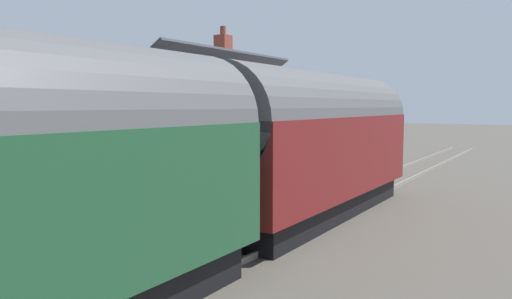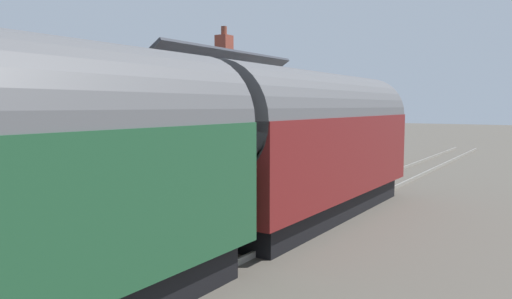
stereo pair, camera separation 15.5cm
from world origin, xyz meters
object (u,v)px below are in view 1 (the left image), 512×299
at_px(lamp_post_platform, 14,105).
at_px(planter_under_sign, 97,203).
at_px(station_sign_board, 67,165).
at_px(planter_bench_left, 130,193).
at_px(bench_mid_platform, 295,148).
at_px(station_building, 191,127).
at_px(planter_corner_building, 353,144).
at_px(train, 27,185).

bearing_deg(lamp_post_platform, planter_under_sign, -4.11).
relative_size(lamp_post_platform, station_sign_board, 2.24).
height_order(planter_bench_left, planter_under_sign, planter_bench_left).
xyz_separation_m(bench_mid_platform, lamp_post_platform, (-14.66, -1.55, 2.00)).
bearing_deg(station_building, lamp_post_platform, -161.69).
bearing_deg(lamp_post_platform, planter_corner_building, -1.21).
bearing_deg(planter_under_sign, bench_mid_platform, 7.42).
distance_m(planter_under_sign, station_sign_board, 1.15).
bearing_deg(planter_corner_building, planter_bench_left, 178.07).
relative_size(planter_corner_building, lamp_post_platform, 0.29).
bearing_deg(lamp_post_platform, train, -118.92).
xyz_separation_m(train, planter_under_sign, (3.33, 2.64, -1.11)).
bearing_deg(planter_bench_left, lamp_post_platform, -177.84).
bearing_deg(train, lamp_post_platform, 61.08).
xyz_separation_m(planter_corner_building, station_sign_board, (-16.10, 0.37, 0.63)).
xyz_separation_m(bench_mid_platform, station_sign_board, (-13.51, -1.54, 0.71)).
relative_size(train, station_building, 3.73).
bearing_deg(bench_mid_platform, planter_corner_building, -36.39).
height_order(bench_mid_platform, planter_bench_left, bench_mid_platform).
xyz_separation_m(station_building, lamp_post_platform, (-8.74, -2.89, 0.82)).
bearing_deg(planter_corner_building, station_sign_board, 178.68).
distance_m(train, bench_mid_platform, 16.78).
xyz_separation_m(planter_corner_building, lamp_post_platform, (-17.25, 0.36, 1.91)).
relative_size(bench_mid_platform, lamp_post_platform, 0.40).
bearing_deg(station_sign_board, bench_mid_platform, 6.50).
distance_m(station_building, planter_bench_left, 6.51).
bearing_deg(lamp_post_platform, station_building, 18.31).
height_order(station_building, station_sign_board, station_building).
height_order(station_building, planter_corner_building, station_building).
distance_m(station_building, station_sign_board, 8.14).
height_order(planter_corner_building, station_sign_board, station_sign_board).
distance_m(planter_corner_building, planter_under_sign, 15.45).
xyz_separation_m(lamp_post_platform, station_sign_board, (1.15, 0.01, -1.28)).
bearing_deg(station_sign_board, planter_under_sign, -11.73).
bearing_deg(planter_bench_left, planter_corner_building, -1.93).
height_order(planter_under_sign, lamp_post_platform, lamp_post_platform).
bearing_deg(planter_bench_left, bench_mid_platform, 7.01).
xyz_separation_m(station_building, planter_bench_left, (-5.72, -2.78, -1.39)).
height_order(bench_mid_platform, planter_corner_building, planter_corner_building).
bearing_deg(station_building, planter_bench_left, -154.08).
bearing_deg(train, bench_mid_platform, 14.92).
bearing_deg(train, planter_under_sign, 38.37).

